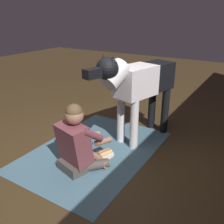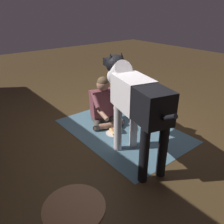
{
  "view_description": "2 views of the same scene",
  "coord_description": "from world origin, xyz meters",
  "views": [
    {
      "loc": [
        2.22,
        1.71,
        1.76
      ],
      "look_at": [
        -0.2,
        0.22,
        0.6
      ],
      "focal_mm": 40.03,
      "sensor_mm": 36.0,
      "label": 1
    },
    {
      "loc": [
        -2.6,
        2.15,
        1.88
      ],
      "look_at": [
        -0.29,
        0.3,
        0.49
      ],
      "focal_mm": 36.6,
      "sensor_mm": 36.0,
      "label": 2
    }
  ],
  "objects": [
    {
      "name": "large_dog",
      "position": [
        -0.74,
        0.31,
        0.85
      ],
      "size": [
        1.65,
        0.61,
        1.3
      ],
      "color": "silver",
      "rests_on": "ground"
    },
    {
      "name": "area_rug",
      "position": [
        -0.16,
        -0.03,
        0.0
      ],
      "size": [
        2.06,
        1.43,
        0.01
      ],
      "primitive_type": "cube",
      "color": "slate",
      "rests_on": "ground"
    },
    {
      "name": "hot_dog_on_plate",
      "position": [
        -0.14,
        0.14,
        0.03
      ],
      "size": [
        0.25,
        0.25,
        0.06
      ],
      "color": "silver",
      "rests_on": "ground"
    },
    {
      "name": "ground_plane",
      "position": [
        0.0,
        0.0,
        0.0
      ],
      "size": [
        15.41,
        15.41,
        0.0
      ],
      "primitive_type": "plane",
      "color": "#3F2E19"
    },
    {
      "name": "person_sitting_on_floor",
      "position": [
        0.26,
        0.03,
        0.34
      ],
      "size": [
        0.69,
        0.58,
        0.82
      ],
      "color": "#4A443F",
      "rests_on": "ground"
    }
  ]
}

